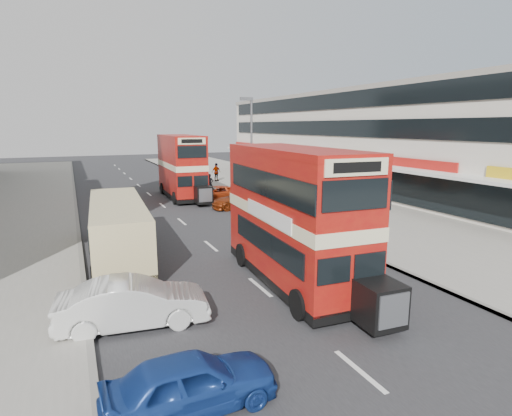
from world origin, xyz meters
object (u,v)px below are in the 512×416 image
car_right_c (184,175)px  bus_main (294,216)px  bus_second (182,166)px  car_left_near (191,382)px  car_right_a (243,199)px  pedestrian_far (216,172)px  car_right_b (216,193)px  coach (118,227)px  cyclist (210,190)px  car_left_front (133,303)px  pedestrian_near (287,196)px  street_lamp (251,142)px

car_right_c → bus_main: bearing=-6.5°
bus_second → car_left_near: 27.46m
car_right_a → car_right_c: size_ratio=1.16×
car_right_a → pedestrian_far: bearing=173.6°
bus_main → car_right_b: bus_main is taller
bus_second → coach: bus_second is taller
bus_main → cyclist: bus_main is taller
coach → car_left_near: bearing=-85.7°
coach → cyclist: bearing=60.4°
car_left_front → coach: bearing=4.0°
cyclist → car_left_front: bearing=-114.9°
car_left_front → pedestrian_near: bearing=-36.0°
coach → car_right_a: bearing=44.4°
car_right_a → cyclist: cyclist is taller
car_right_b → coach: bearing=-40.6°
car_left_front → pedestrian_near: size_ratio=2.39×
pedestrian_far → car_left_near: bearing=-129.4°
car_right_a → car_right_b: bearing=-164.8°
coach → cyclist: (8.81, 13.66, -0.74)m
car_left_front → pedestrian_far: (12.85, 30.19, 0.38)m
car_left_front → cyclist: cyclist is taller
car_left_front → pedestrian_far: pedestrian_far is taller
car_right_a → car_right_c: car_right_c is taller
bus_main → car_right_b: (3.11, 18.60, -2.09)m
bus_main → bus_second: bearing=-89.4°
car_right_b → car_right_c: car_right_c is taller
pedestrian_far → car_right_c: bearing=125.9°
car_left_near → car_right_b: 25.71m
car_left_near → cyclist: (8.60, 25.40, 0.05)m
car_left_near → pedestrian_near: pedestrian_near is taller
car_left_near → cyclist: bearing=-20.8°
car_left_front → car_right_b: size_ratio=1.08×
bus_main → pedestrian_far: 29.81m
bus_main → coach: size_ratio=1.01×
cyclist → street_lamp: bearing=-61.5°
cyclist → car_right_a: bearing=-81.7°
street_lamp → car_left_near: size_ratio=2.16×
street_lamp → car_right_c: (-1.53, 15.03, -4.11)m
coach → cyclist: coach is taller
bus_second → car_left_front: bus_second is taller
car_left_near → car_left_front: (-0.58, 4.42, 0.10)m
car_left_front → car_right_c: car_left_front is taller
coach → street_lamp: bearing=45.5°
car_left_near → bus_main: bearing=-47.2°
car_right_a → bus_main: bearing=-10.2°
cyclist → pedestrian_far: bearing=67.0°
car_left_near → car_left_front: car_left_front is taller
coach → car_left_near: 11.77m
bus_main → coach: (-5.82, 6.15, -1.24)m
car_right_a → bus_second: bearing=-150.7°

